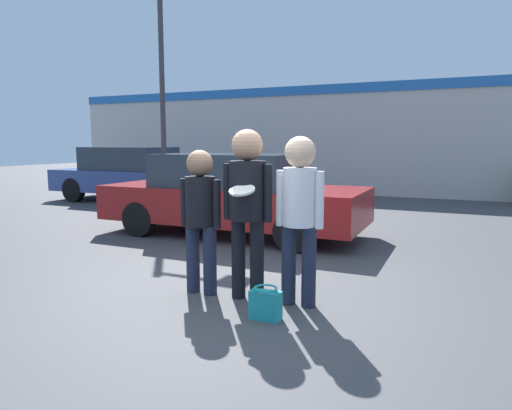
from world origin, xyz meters
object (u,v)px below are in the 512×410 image
object	(u,v)px
person_right	(299,206)
parked_car_near	(232,194)
person_left	(201,210)
handbag	(265,304)
street_lamp	(171,69)
parked_car_far	(131,174)
person_middle_with_frisbee	(247,197)

from	to	relation	value
person_right	parked_car_near	distance (m)	3.84
person_left	parked_car_near	world-z (taller)	person_left
parked_car_near	handbag	size ratio (longest dim) A/B	15.00
street_lamp	handbag	size ratio (longest dim) A/B	17.03
person_right	parked_car_far	xyz separation A→B (m)	(-7.23, 6.16, -0.27)
parked_car_far	handbag	xyz separation A→B (m)	(7.07, -6.67, -0.63)
person_left	parked_car_near	distance (m)	3.35
person_right	parked_car_near	world-z (taller)	person_right
parked_car_near	parked_car_far	bearing A→B (deg)	147.41
street_lamp	handbag	world-z (taller)	street_lamp
person_middle_with_frisbee	street_lamp	xyz separation A→B (m)	(-4.18, 4.71, 2.25)
person_right	street_lamp	distance (m)	7.04
person_left	parked_car_near	xyz separation A→B (m)	(-1.21, 3.11, -0.20)
handbag	street_lamp	bearing A→B (deg)	131.54
street_lamp	handbag	distance (m)	7.61
person_left	parked_car_near	size ratio (longest dim) A/B	0.34
street_lamp	person_right	bearing A→B (deg)	-44.54
parked_car_far	street_lamp	bearing A→B (deg)	-31.09
person_left	person_middle_with_frisbee	distance (m)	0.59
person_left	person_middle_with_frisbee	bearing A→B (deg)	2.70
parked_car_far	street_lamp	world-z (taller)	street_lamp
person_middle_with_frisbee	parked_car_near	bearing A→B (deg)	119.87
person_right	parked_car_near	bearing A→B (deg)	127.57
person_right	handbag	size ratio (longest dim) A/B	5.50
person_middle_with_frisbee	parked_car_far	world-z (taller)	person_middle_with_frisbee
person_right	parked_car_near	xyz separation A→B (m)	(-2.33, 3.03, -0.30)
person_right	street_lamp	size ratio (longest dim) A/B	0.32
parked_car_near	parked_car_far	distance (m)	5.81
person_middle_with_frisbee	person_right	bearing A→B (deg)	5.59
person_left	handbag	xyz separation A→B (m)	(0.97, -0.43, -0.79)
person_left	parked_car_far	size ratio (longest dim) A/B	0.34
person_right	parked_car_near	size ratio (longest dim) A/B	0.37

